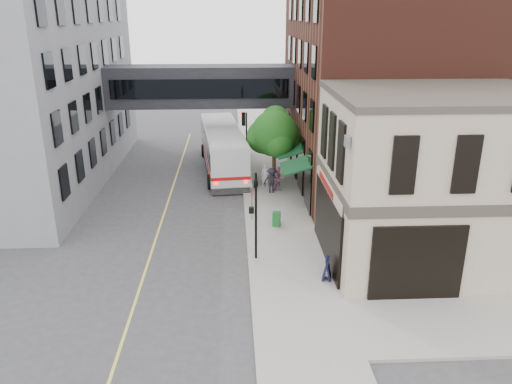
{
  "coord_description": "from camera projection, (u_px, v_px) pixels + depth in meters",
  "views": [
    {
      "loc": [
        -0.69,
        -20.4,
        11.8
      ],
      "look_at": [
        0.44,
        2.83,
        3.38
      ],
      "focal_mm": 35.0,
      "sensor_mm": 36.0,
      "label": 1
    }
  ],
  "objects": [
    {
      "name": "street_tree",
      "position": [
        274.0,
        133.0,
        34.39
      ],
      "size": [
        3.8,
        3.2,
        5.6
      ],
      "color": "#382619",
      "rests_on": "sidewalk_main"
    },
    {
      "name": "newspaper_box",
      "position": [
        276.0,
        219.0,
        28.67
      ],
      "size": [
        0.51,
        0.47,
        0.86
      ],
      "primitive_type": "cube",
      "rotation": [
        0.0,
        0.0,
        -0.25
      ],
      "color": "#155D22",
      "rests_on": "sidewalk_main"
    },
    {
      "name": "bus",
      "position": [
        223.0,
        147.0,
        38.99
      ],
      "size": [
        3.99,
        12.51,
        3.31
      ],
      "color": "silver",
      "rests_on": "ground"
    },
    {
      "name": "brick_building",
      "position": [
        382.0,
        84.0,
        35.36
      ],
      "size": [
        13.76,
        18.0,
        14.0
      ],
      "color": "#4A2017",
      "rests_on": "ground"
    },
    {
      "name": "skyway_bridge",
      "position": [
        201.0,
        86.0,
        37.76
      ],
      "size": [
        14.0,
        3.18,
        3.0
      ],
      "color": "black",
      "rests_on": "ground"
    },
    {
      "name": "opposite_building",
      "position": [
        0.0,
        84.0,
        35.07
      ],
      "size": [
        14.0,
        24.0,
        14.0
      ],
      "primitive_type": "cube",
      "color": "slate",
      "rests_on": "ground"
    },
    {
      "name": "ground",
      "position": [
        249.0,
        281.0,
        23.2
      ],
      "size": [
        120.0,
        120.0,
        0.0
      ],
      "primitive_type": "plane",
      "color": "#38383A",
      "rests_on": "ground"
    },
    {
      "name": "traffic_signal_far",
      "position": [
        245.0,
        129.0,
        38.04
      ],
      "size": [
        0.53,
        0.28,
        4.5
      ],
      "color": "black",
      "rests_on": "sidewalk_main"
    },
    {
      "name": "lane_marking",
      "position": [
        167.0,
        205.0,
        32.37
      ],
      "size": [
        0.12,
        40.0,
        0.01
      ],
      "primitive_type": "cube",
      "color": "#D8CC4C",
      "rests_on": "ground"
    },
    {
      "name": "pedestrian_b",
      "position": [
        278.0,
        179.0,
        34.2
      ],
      "size": [
        1.0,
        0.89,
        1.72
      ],
      "primitive_type": "imported",
      "rotation": [
        0.0,
        0.0,
        0.34
      ],
      "color": "#C78099",
      "rests_on": "sidewalk_main"
    },
    {
      "name": "sandwich_board",
      "position": [
        327.0,
        268.0,
        22.91
      ],
      "size": [
        0.53,
        0.68,
        1.08
      ],
      "primitive_type": "cube",
      "rotation": [
        0.0,
        0.0,
        -0.25
      ],
      "color": "black",
      "rests_on": "sidewalk_main"
    },
    {
      "name": "traffic_signal_near",
      "position": [
        255.0,
        206.0,
        24.08
      ],
      "size": [
        0.44,
        0.22,
        4.6
      ],
      "color": "black",
      "rests_on": "sidewalk_main"
    },
    {
      "name": "corner_building",
      "position": [
        433.0,
        179.0,
        24.06
      ],
      "size": [
        10.19,
        8.12,
        8.45
      ],
      "color": "tan",
      "rests_on": "ground"
    },
    {
      "name": "street_sign_pole",
      "position": [
        252.0,
        191.0,
        29.14
      ],
      "size": [
        0.08,
        0.75,
        3.0
      ],
      "color": "gray",
      "rests_on": "sidewalk_main"
    },
    {
      "name": "pedestrian_a",
      "position": [
        265.0,
        176.0,
        34.95
      ],
      "size": [
        0.69,
        0.54,
        1.68
      ],
      "primitive_type": "imported",
      "rotation": [
        0.0,
        0.0,
        -0.26
      ],
      "color": "white",
      "rests_on": "sidewalk_main"
    },
    {
      "name": "pedestrian_c",
      "position": [
        272.0,
        180.0,
        33.84
      ],
      "size": [
        1.18,
        0.73,
        1.76
      ],
      "primitive_type": "imported",
      "rotation": [
        0.0,
        0.0,
        0.07
      ],
      "color": "black",
      "rests_on": "sidewalk_main"
    },
    {
      "name": "sidewalk_main",
      "position": [
        270.0,
        182.0,
        36.42
      ],
      "size": [
        4.0,
        60.0,
        0.15
      ],
      "primitive_type": "cube",
      "color": "gray",
      "rests_on": "ground"
    }
  ]
}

